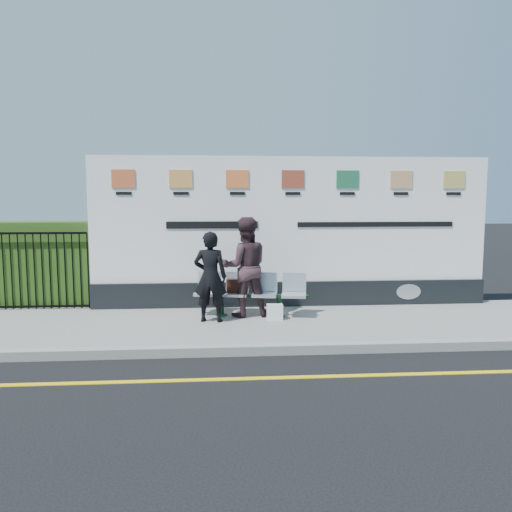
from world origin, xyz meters
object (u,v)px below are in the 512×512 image
(bench, at_px, (250,305))
(woman_left, at_px, (210,277))
(billboard, at_px, (292,242))
(woman_right, at_px, (245,267))

(bench, bearing_deg, woman_left, -144.48)
(billboard, distance_m, woman_left, 2.12)
(billboard, relative_size, woman_left, 5.00)
(billboard, bearing_deg, bench, -134.33)
(billboard, xyz_separation_m, bench, (-0.91, -0.93, -1.08))
(woman_right, bearing_deg, woman_left, 24.82)
(bench, bearing_deg, woman_right, 164.62)
(billboard, xyz_separation_m, woman_right, (-1.00, -0.88, -0.38))
(woman_left, height_order, woman_right, woman_right)
(billboard, bearing_deg, woman_left, -142.15)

